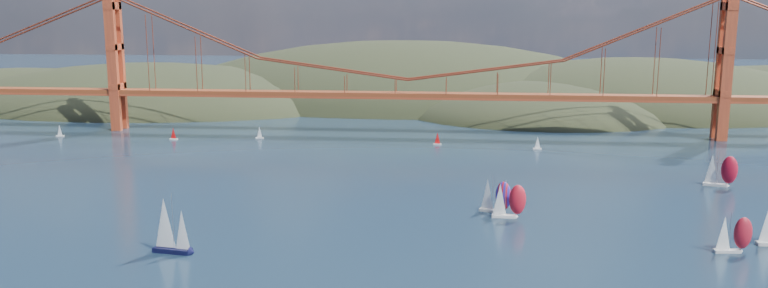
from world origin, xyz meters
The scene contains 12 objects.
headlands centered at (44.95, 278.29, -12.46)m, with size 725.00×225.00×96.00m.
bridge centered at (-1.75, 180.00, 32.23)m, with size 552.00×12.00×55.00m.
sloop_navy centered at (-40.75, 31.79, 5.81)m, with size 8.76×5.40×13.16m.
racer_0 centered at (32.12, 64.95, 4.49)m, with size 8.28×3.39×9.51m.
racer_1 centered at (77.68, 43.22, 4.18)m, with size 7.77×3.31×8.84m.
racer_3 centered at (94.78, 102.91, 4.87)m, with size 9.21×5.78×10.30m.
racer_rwb centered at (29.09, 69.32, 4.43)m, with size 8.38×5.66×9.37m.
distant_boat_1 centered at (-136.08, 161.28, 2.41)m, with size 3.00×2.00×4.70m.
distant_boat_2 centered at (-89.02, 159.02, 2.41)m, with size 3.00×2.00×4.70m.
distant_boat_3 centered at (-56.68, 164.61, 2.41)m, with size 3.00×2.00×4.70m.
distant_boat_8 centered at (48.39, 153.10, 2.41)m, with size 3.00×2.00×4.70m.
distant_boat_9 centered at (12.34, 158.47, 2.41)m, with size 3.00×2.00×4.70m.
Camera 1 is at (18.81, -114.66, 52.51)m, focal length 35.00 mm.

